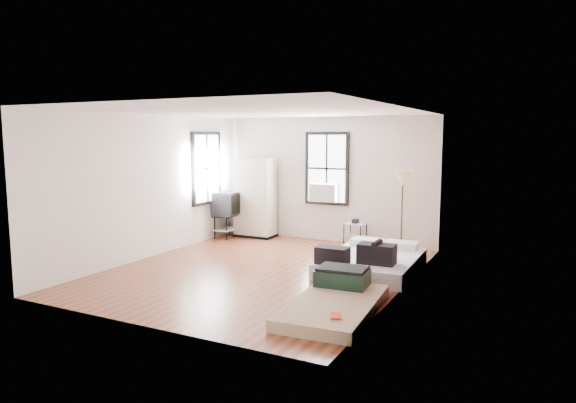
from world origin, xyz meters
The scene contains 8 objects.
ground centered at (0.00, 0.00, 0.00)m, with size 6.00×6.00×0.00m, color #5E2C18.
room_shell centered at (0.23, 0.36, 1.74)m, with size 5.02×6.02×2.80m.
mattress_main centered at (1.75, 0.83, 0.18)m, with size 1.60×2.13×0.67m.
mattress_bare centered at (1.91, -1.27, 0.13)m, with size 1.21×2.11×0.44m.
wardrobe centered at (-1.69, 2.65, 0.93)m, with size 0.96×0.57×1.87m.
side_table centered at (0.78, 2.72, 0.39)m, with size 0.49×0.41×0.59m.
floor_lamp centered at (1.83, 2.56, 1.44)m, with size 0.36×0.36×1.68m.
tv_stand centered at (-2.21, 2.27, 0.77)m, with size 0.56×0.78×1.07m.
Camera 1 is at (4.43, -7.71, 2.37)m, focal length 32.00 mm.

